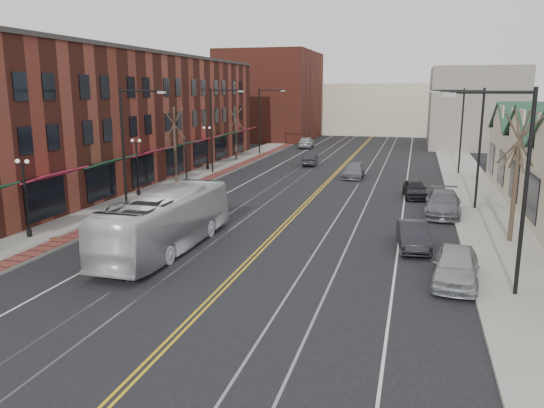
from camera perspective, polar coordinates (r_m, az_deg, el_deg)
The scene contains 30 objects.
ground at distance 19.00m, azimuth -9.49°, elevation -13.02°, with size 160.00×160.00×0.00m, color black.
sidewalk_left at distance 41.27m, azimuth -13.16°, elevation 0.78°, with size 4.00×120.00×0.15m, color gray.
sidewalk_right at distance 36.72m, azimuth 22.02°, elevation -1.21°, with size 4.00×120.00×0.15m, color gray.
building_left at distance 50.13m, azimuth -16.80°, elevation 8.82°, with size 10.00×50.00×11.00m, color maroon.
backdrop_left at distance 88.69m, azimuth -0.10°, elevation 11.57°, with size 14.00×18.00×14.00m, color maroon.
backdrop_mid at distance 100.88m, azimuth 11.15°, elevation 10.01°, with size 22.00×14.00×9.00m, color beige.
backdrop_right at distance 80.94m, azimuth 20.89°, elevation 9.66°, with size 12.00×16.00×11.00m, color slate.
streetlight_l_1 at distance 36.66m, azimuth -15.17°, elevation 7.09°, with size 3.33×0.25×8.00m.
streetlight_l_2 at distance 51.08m, azimuth -6.06°, elevation 8.79°, with size 3.33×0.25×8.00m.
streetlight_l_3 at distance 66.23m, azimuth -1.00°, elevation 9.63°, with size 3.33×0.25×8.00m.
streetlight_r_0 at distance 22.06m, azimuth 24.63°, elevation 3.24°, with size 3.33×0.25×8.00m.
streetlight_r_1 at distance 37.84m, azimuth 20.85°, elevation 6.87°, with size 3.33×0.25×8.00m.
streetlight_r_2 at distance 53.75m, azimuth 19.28°, elevation 8.35°, with size 3.33×0.25×8.00m.
lamppost_l_1 at distance 31.56m, azimuth -24.95°, elevation 0.40°, with size 0.84×0.28×4.27m.
lamppost_l_2 at distance 41.29m, azimuth -14.28°, elevation 3.72°, with size 0.84×0.28×4.27m.
lamppost_l_3 at distance 53.82m, azimuth -6.97°, elevation 5.92°, with size 0.84×0.28×4.27m.
tree_left_near at distance 46.28m, azimuth -10.40°, elevation 6.42°, with size 1.78×1.37×6.48m.
tree_left_far at distance 61.07m, azimuth -3.90°, elevation 7.74°, with size 1.66×1.28×6.02m.
tree_right_mid at distance 30.29m, azimuth 24.78°, elevation 2.95°, with size 1.90×1.46×6.93m.
manhole_far at distance 31.02m, azimuth -22.34°, elevation -3.45°, with size 0.60×0.60×0.02m, color #592D19.
traffic_signal at distance 43.81m, azimuth -9.22°, elevation 4.61°, with size 0.18×0.15×3.80m.
transit_bus at distance 27.31m, azimuth -11.29°, elevation -1.85°, with size 2.55×10.88×3.03m, color silver.
parked_suv at distance 33.40m, azimuth -15.23°, elevation -0.90°, with size 2.35×5.09×1.42m, color silver.
parked_car_a at distance 23.74m, azimuth 19.17°, elevation -6.31°, with size 1.84×4.57×1.56m, color #9DA0A4.
parked_car_b at distance 28.20m, azimuth 14.96°, elevation -3.31°, with size 1.47×4.21×1.39m, color black.
parked_car_c at distance 36.19m, azimuth 17.90°, elevation 0.07°, with size 2.21×5.44×1.58m, color slate.
parked_car_d at distance 41.46m, azimuth 15.11°, elevation 1.58°, with size 1.62×4.03×1.37m, color black.
distant_car_left at distance 57.48m, azimuth 4.14°, elevation 4.83°, with size 1.40×4.01×1.32m, color #222328.
distant_car_right at distance 49.78m, azimuth 8.80°, elevation 3.56°, with size 1.85×4.54×1.32m, color slate.
distant_car_far at distance 74.57m, azimuth 3.71°, elevation 6.67°, with size 1.95×4.85×1.65m, color #A1A5A8.
Camera 1 is at (7.38, -15.54, 8.06)m, focal length 35.00 mm.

